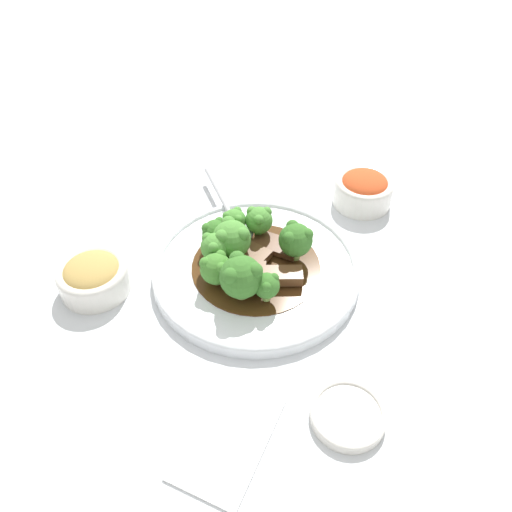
# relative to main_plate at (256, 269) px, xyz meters

# --- Properties ---
(ground_plane) EXTENTS (4.00, 4.00, 0.00)m
(ground_plane) POSITION_rel_main_plate_xyz_m (0.00, 0.00, -0.01)
(ground_plane) COLOR silver
(main_plate) EXTENTS (0.28, 0.28, 0.02)m
(main_plate) POSITION_rel_main_plate_xyz_m (0.00, 0.00, 0.00)
(main_plate) COLOR white
(main_plate) RESTS_ON ground_plane
(beef_strip_0) EXTENTS (0.05, 0.07, 0.01)m
(beef_strip_0) POSITION_rel_main_plate_xyz_m (-0.01, -0.04, 0.02)
(beef_strip_0) COLOR brown
(beef_strip_0) RESTS_ON main_plate
(beef_strip_1) EXTENTS (0.04, 0.05, 0.01)m
(beef_strip_1) POSITION_rel_main_plate_xyz_m (0.01, 0.01, 0.01)
(beef_strip_1) COLOR brown
(beef_strip_1) RESTS_ON main_plate
(beef_strip_2) EXTENTS (0.05, 0.04, 0.01)m
(beef_strip_2) POSITION_rel_main_plate_xyz_m (-0.03, -0.01, 0.01)
(beef_strip_2) COLOR brown
(beef_strip_2) RESTS_ON main_plate
(beef_strip_3) EXTENTS (0.04, 0.07, 0.01)m
(beef_strip_3) POSITION_rel_main_plate_xyz_m (0.04, -0.01, 0.01)
(beef_strip_3) COLOR #56331E
(beef_strip_3) RESTS_ON main_plate
(broccoli_floret_0) EXTENTS (0.03, 0.03, 0.05)m
(broccoli_floret_0) POSITION_rel_main_plate_xyz_m (0.04, 0.05, 0.04)
(broccoli_floret_0) COLOR #8EB756
(broccoli_floret_0) RESTS_ON main_plate
(broccoli_floret_1) EXTENTS (0.05, 0.05, 0.06)m
(broccoli_floret_1) POSITION_rel_main_plate_xyz_m (0.00, 0.04, 0.04)
(broccoli_floret_1) COLOR #7FA84C
(broccoli_floret_1) RESTS_ON main_plate
(broccoli_floret_2) EXTENTS (0.04, 0.04, 0.05)m
(broccoli_floret_2) POSITION_rel_main_plate_xyz_m (-0.02, 0.05, 0.04)
(broccoli_floret_2) COLOR #7FA84C
(broccoli_floret_2) RESTS_ON main_plate
(broccoli_floret_3) EXTENTS (0.04, 0.04, 0.04)m
(broccoli_floret_3) POSITION_rel_main_plate_xyz_m (-0.05, 0.03, 0.03)
(broccoli_floret_3) COLOR #8EB756
(broccoli_floret_3) RESTS_ON main_plate
(broccoli_floret_4) EXTENTS (0.05, 0.05, 0.06)m
(broccoli_floret_4) POSITION_rel_main_plate_xyz_m (-0.06, -0.01, 0.04)
(broccoli_floret_4) COLOR #8EB756
(broccoli_floret_4) RESTS_ON main_plate
(broccoli_floret_5) EXTENTS (0.03, 0.03, 0.04)m
(broccoli_floret_5) POSITION_rel_main_plate_xyz_m (-0.05, -0.04, 0.03)
(broccoli_floret_5) COLOR #8EB756
(broccoli_floret_5) RESTS_ON main_plate
(broccoli_floret_6) EXTENTS (0.04, 0.04, 0.04)m
(broccoli_floret_6) POSITION_rel_main_plate_xyz_m (0.01, 0.06, 0.03)
(broccoli_floret_6) COLOR #8EB756
(broccoli_floret_6) RESTS_ON main_plate
(broccoli_floret_7) EXTENTS (0.05, 0.05, 0.05)m
(broccoli_floret_7) POSITION_rel_main_plate_xyz_m (0.03, -0.04, 0.04)
(broccoli_floret_7) COLOR #7FA84C
(broccoli_floret_7) RESTS_ON main_plate
(broccoli_floret_8) EXTENTS (0.04, 0.04, 0.05)m
(broccoli_floret_8) POSITION_rel_main_plate_xyz_m (0.05, 0.02, 0.04)
(broccoli_floret_8) COLOR #7FA84C
(broccoli_floret_8) RESTS_ON main_plate
(serving_spoon) EXTENTS (0.15, 0.15, 0.01)m
(serving_spoon) POSITION_rel_main_plate_xyz_m (0.06, 0.06, 0.02)
(serving_spoon) COLOR #B7B7BC
(serving_spoon) RESTS_ON main_plate
(side_bowl_kimchi) EXTENTS (0.09, 0.09, 0.05)m
(side_bowl_kimchi) POSITION_rel_main_plate_xyz_m (0.21, -0.09, 0.02)
(side_bowl_kimchi) COLOR white
(side_bowl_kimchi) RESTS_ON ground_plane
(side_bowl_appetizer) EXTENTS (0.09, 0.09, 0.05)m
(side_bowl_appetizer) POSITION_rel_main_plate_xyz_m (-0.11, 0.18, 0.01)
(side_bowl_appetizer) COLOR white
(side_bowl_appetizer) RESTS_ON ground_plane
(sauce_dish) EXTENTS (0.08, 0.08, 0.01)m
(sauce_dish) POSITION_rel_main_plate_xyz_m (-0.16, -0.17, -0.00)
(sauce_dish) COLOR white
(sauce_dish) RESTS_ON ground_plane
(paper_napkin) EXTENTS (0.13, 0.08, 0.01)m
(paper_napkin) POSITION_rel_main_plate_xyz_m (-0.23, -0.07, -0.01)
(paper_napkin) COLOR white
(paper_napkin) RESTS_ON ground_plane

